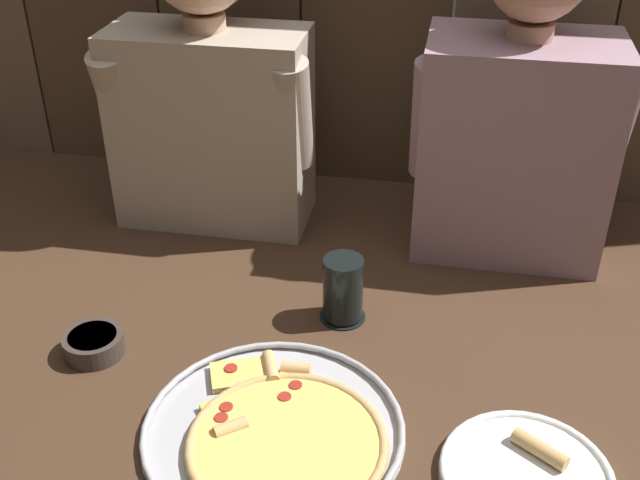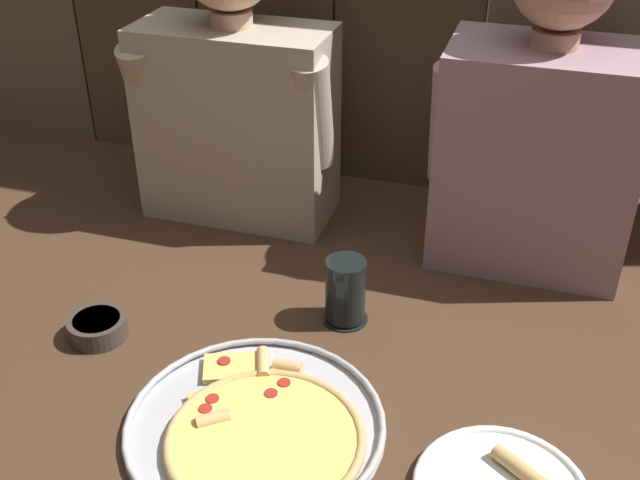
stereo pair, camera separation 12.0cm
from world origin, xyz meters
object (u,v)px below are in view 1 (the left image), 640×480
Objects in this scene: dinner_plate at (527,474)px; diner_left at (209,83)px; dipping_bowl at (94,343)px; diner_right at (519,111)px; pizza_tray at (278,433)px; drinking_glass at (343,290)px.

dinner_plate is 0.38× the size of diner_left.
dinner_plate is 0.69m from dipping_bowl.
dipping_bowl is at bearing -144.01° from diner_right.
pizza_tray is at bearing -117.75° from diner_right.
dipping_bowl is (-0.38, -0.17, -0.04)m from drinking_glass.
diner_left is (0.07, 0.47, 0.27)m from dipping_bowl.
dinner_plate is at bearing -1.98° from pizza_tray.
dipping_bowl is at bearing 159.33° from pizza_tray.
dipping_bowl is at bearing -156.23° from drinking_glass.
dinner_plate is 0.43m from drinking_glass.
diner_right is at bearing 62.25° from pizza_tray.
drinking_glass is 1.21× the size of dipping_bowl.
diner_right is (0.65, 0.47, 0.26)m from dipping_bowl.
pizza_tray is 0.30m from drinking_glass.
diner_left is 0.59m from diner_right.
dipping_bowl is 0.16× the size of diner_right.
dipping_bowl is (-0.34, 0.13, 0.01)m from pizza_tray.
pizza_tray is at bearing -20.67° from dipping_bowl.
pizza_tray is at bearing -65.72° from diner_left.
drinking_glass reaches higher than dipping_bowl.
dipping_bowl reaches higher than dinner_plate.
diner_right is (0.27, 0.31, 0.22)m from drinking_glass.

